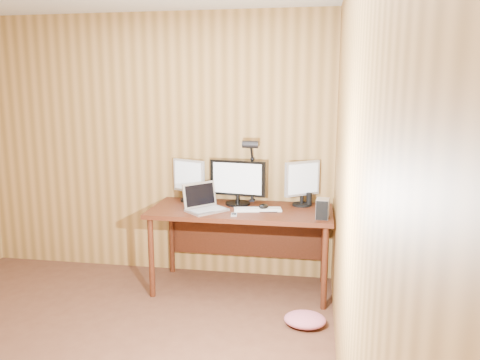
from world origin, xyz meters
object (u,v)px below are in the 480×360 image
(monitor_center, at_px, (238,182))
(monitor_left, at_px, (189,179))
(speaker, at_px, (309,199))
(desk_lamp, at_px, (251,162))
(desk, at_px, (242,220))
(keyboard, at_px, (258,209))
(mouse, at_px, (264,207))
(phone, at_px, (234,215))
(hard_drive, at_px, (323,209))
(laptop, at_px, (204,204))
(monitor_right, at_px, (302,182))

(monitor_center, xyz_separation_m, monitor_left, (-0.48, 0.06, 0.00))
(speaker, height_order, desk_lamp, desk_lamp)
(desk, bearing_deg, keyboard, -34.11)
(desk, height_order, mouse, mouse)
(monitor_left, bearing_deg, phone, -16.87)
(mouse, distance_m, hard_drive, 0.55)
(desk, bearing_deg, laptop, -151.56)
(laptop, xyz_separation_m, desk_lamp, (0.37, 0.33, 0.33))
(mouse, relative_size, phone, 1.19)
(monitor_center, bearing_deg, monitor_left, -178.67)
(laptop, bearing_deg, desk, -18.71)
(monitor_left, distance_m, mouse, 0.78)
(speaker, bearing_deg, monitor_right, 176.34)
(monitor_center, xyz_separation_m, hard_drive, (0.76, -0.35, -0.13))
(monitor_right, height_order, hard_drive, monitor_right)
(monitor_left, bearing_deg, laptop, -30.99)
(monitor_left, distance_m, desk_lamp, 0.61)
(monitor_right, distance_m, phone, 0.73)
(monitor_center, bearing_deg, mouse, -20.44)
(monitor_left, distance_m, keyboard, 0.75)
(desk, xyz_separation_m, speaker, (0.59, 0.13, 0.18))
(monitor_right, xyz_separation_m, desk_lamp, (-0.47, 0.02, 0.17))
(monitor_right, xyz_separation_m, phone, (-0.55, -0.44, -0.21))
(desk, xyz_separation_m, monitor_center, (-0.05, 0.08, 0.33))
(desk, height_order, laptop, laptop)
(monitor_center, xyz_separation_m, monitor_right, (0.58, 0.06, 0.01))
(speaker, bearing_deg, mouse, -153.55)
(desk, distance_m, monitor_left, 0.64)
(desk, relative_size, desk_lamp, 2.55)
(speaker, bearing_deg, monitor_left, 179.59)
(laptop, relative_size, mouse, 3.38)
(monitor_center, height_order, speaker, monitor_center)
(keyboard, bearing_deg, desk_lamp, 99.11)
(laptop, height_order, desk_lamp, desk_lamp)
(hard_drive, xyz_separation_m, phone, (-0.73, -0.03, -0.07))
(monitor_center, distance_m, monitor_right, 0.59)
(monitor_center, relative_size, phone, 5.05)
(monitor_center, bearing_deg, desk_lamp, 43.07)
(monitor_center, height_order, monitor_left, monitor_center)
(monitor_right, relative_size, phone, 3.96)
(keyboard, xyz_separation_m, hard_drive, (0.56, -0.16, 0.07))
(desk, height_order, monitor_center, monitor_center)
(mouse, height_order, hard_drive, hard_drive)
(keyboard, relative_size, desk_lamp, 0.68)
(monitor_left, height_order, phone, monitor_left)
(mouse, distance_m, phone, 0.33)
(phone, bearing_deg, hard_drive, -5.10)
(keyboard, distance_m, speaker, 0.50)
(laptop, distance_m, keyboard, 0.47)
(laptop, bearing_deg, monitor_right, -27.12)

